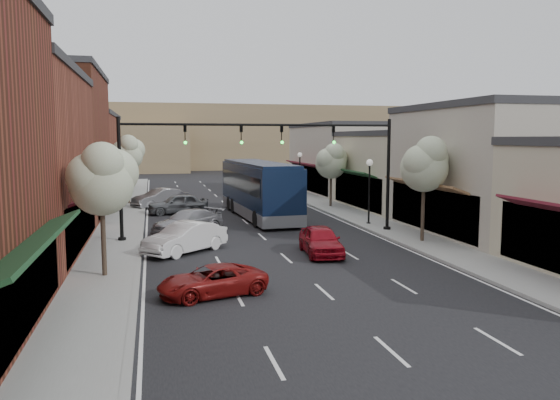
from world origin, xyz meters
TOP-DOWN VIEW (x-y plane):
  - ground at (0.00, 0.00)m, footprint 160.00×160.00m
  - sidewalk_left at (-8.40, 18.50)m, footprint 2.80×73.00m
  - sidewalk_right at (8.40, 18.50)m, footprint 2.80×73.00m
  - curb_left at (-7.00, 18.50)m, footprint 0.25×73.00m
  - curb_right at (7.00, 18.50)m, footprint 0.25×73.00m
  - bldg_left_midfar at (-14.24, 20.00)m, footprint 10.14×14.10m
  - bldg_left_far at (-14.22, 36.00)m, footprint 10.14×18.10m
  - bldg_right_midnear at (13.72, 6.00)m, footprint 9.14×12.10m
  - bldg_right_midfar at (13.70, 18.00)m, footprint 9.14×12.10m
  - bldg_right_far at (13.71, 32.00)m, footprint 9.14×16.10m
  - hill_far at (0.00, 90.00)m, footprint 120.00×30.00m
  - hill_near at (-25.00, 78.00)m, footprint 50.00×20.00m
  - signal_mast_right at (5.62, 8.00)m, footprint 8.22×0.46m
  - signal_mast_left at (-5.62, 8.00)m, footprint 8.22×0.46m
  - tree_right_near at (8.35, 3.94)m, footprint 2.85×2.65m
  - tree_right_far at (8.35, 19.94)m, footprint 2.85×2.65m
  - tree_left_near at (-8.25, -0.06)m, footprint 2.85×2.65m
  - tree_left_far at (-8.25, 25.94)m, footprint 2.85×2.65m
  - lamp_post_near at (7.80, 10.50)m, footprint 0.44×0.44m
  - lamp_post_far at (7.80, 28.00)m, footprint 0.44×0.44m
  - coach_bus at (1.37, 16.07)m, footprint 3.66×13.50m
  - red_hatchback at (1.88, 2.41)m, footprint 2.09×4.42m
  - parked_car_a at (-4.20, -3.52)m, footprint 4.41×2.87m
  - parked_car_b at (-4.71, 4.43)m, footprint 4.63×4.34m
  - parked_car_c at (-4.20, 10.35)m, footprint 5.13×4.50m
  - parked_car_d at (-4.37, 19.16)m, footprint 4.83×2.45m
  - parked_car_e at (-5.65, 23.66)m, footprint 4.97×3.94m

SIDE VIEW (x-z plane):
  - ground at x=0.00m, z-range 0.00..0.00m
  - curb_left at x=-7.00m, z-range -0.01..0.16m
  - curb_right at x=7.00m, z-range -0.01..0.16m
  - sidewalk_left at x=-8.40m, z-range 0.00..0.15m
  - sidewalk_right at x=8.40m, z-range 0.00..0.15m
  - parked_car_a at x=-4.20m, z-range 0.00..1.13m
  - parked_car_c at x=-4.20m, z-range 0.00..1.42m
  - red_hatchback at x=1.88m, z-range 0.00..1.46m
  - parked_car_b at x=-4.71m, z-range 0.00..1.55m
  - parked_car_d at x=-4.37m, z-range 0.00..1.58m
  - parked_car_e at x=-5.65m, z-range 0.00..1.58m
  - coach_bus at x=1.37m, z-range 0.07..4.15m
  - lamp_post_near at x=7.80m, z-range 0.79..5.23m
  - lamp_post_far at x=7.80m, z-range 0.79..5.23m
  - bldg_right_midfar at x=13.70m, z-range -0.03..6.37m
  - bldg_right_far at x=13.71m, z-range -0.04..7.36m
  - bldg_right_midnear at x=13.72m, z-range -0.04..7.86m
  - tree_right_far at x=8.35m, z-range 1.28..6.70m
  - hill_near at x=-25.00m, z-range 0.00..8.00m
  - bldg_left_far at x=-14.22m, z-range -0.04..8.36m
  - tree_left_near at x=-8.25m, z-range 1.38..7.07m
  - tree_right_near at x=8.35m, z-range 1.47..7.43m
  - tree_left_far at x=-8.25m, z-range 1.54..7.67m
  - signal_mast_right at x=5.62m, z-range 1.12..8.12m
  - signal_mast_left at x=-5.62m, z-range 1.12..8.12m
  - bldg_left_midfar at x=-14.24m, z-range -0.05..10.85m
  - hill_far at x=0.00m, z-range 0.00..12.00m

